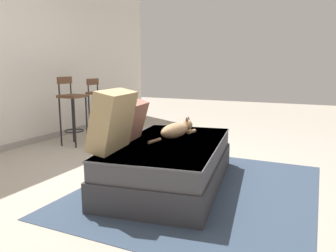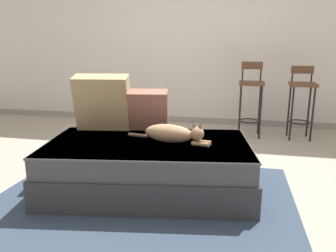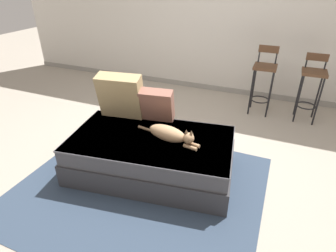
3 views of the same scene
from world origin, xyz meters
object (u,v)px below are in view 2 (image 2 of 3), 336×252
at_px(couch, 148,166).
at_px(cat, 172,134).
at_px(throw_pillow_middle, 148,110).
at_px(bar_stool_by_doorway, 302,95).
at_px(bar_stool_near_window, 251,93).
at_px(throw_pillow_corner, 103,102).

xyz_separation_m(couch, cat, (0.20, 0.03, 0.29)).
distance_m(throw_pillow_middle, cat, 0.47).
height_order(throw_pillow_middle, bar_stool_by_doorway, bar_stool_by_doorway).
relative_size(cat, bar_stool_near_window, 0.74).
relative_size(cat, bar_stool_by_doorway, 0.77).
relative_size(bar_stool_near_window, bar_stool_by_doorway, 1.05).
bearing_deg(bar_stool_near_window, throw_pillow_middle, -121.41).
bearing_deg(couch, bar_stool_near_window, 65.86).
bearing_deg(throw_pillow_middle, bar_stool_by_doorway, 44.71).
height_order(couch, cat, cat).
height_order(couch, bar_stool_near_window, bar_stool_near_window).
distance_m(couch, bar_stool_near_window, 2.21).
relative_size(couch, cat, 2.47).
relative_size(throw_pillow_middle, cat, 0.54).
xyz_separation_m(throw_pillow_corner, bar_stool_near_window, (1.40, 1.68, -0.11)).
distance_m(throw_pillow_middle, bar_stool_by_doorway, 2.30).
distance_m(cat, bar_stool_by_doorway, 2.37).
bearing_deg(bar_stool_by_doorway, couch, -127.72).
bearing_deg(throw_pillow_corner, bar_stool_near_window, 50.06).
bearing_deg(bar_stool_by_doorway, bar_stool_near_window, 179.97).
height_order(couch, throw_pillow_corner, throw_pillow_corner).
relative_size(throw_pillow_corner, bar_stool_by_doorway, 0.56).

